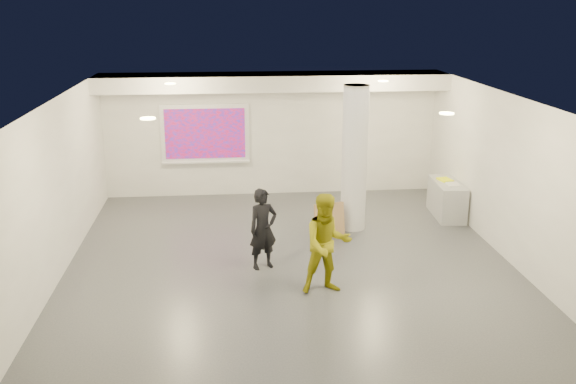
{
  "coord_description": "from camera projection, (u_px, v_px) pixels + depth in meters",
  "views": [
    {
      "loc": [
        -1.08,
        -10.73,
        4.6
      ],
      "look_at": [
        0.0,
        0.4,
        1.25
      ],
      "focal_mm": 40.0,
      "sensor_mm": 36.0,
      "label": 1
    }
  ],
  "objects": [
    {
      "name": "wall_left",
      "position": [
        55.0,
        191.0,
        10.85
      ],
      "size": [
        0.01,
        9.0,
        3.0
      ],
      "primitive_type": "cube",
      "color": "silver",
      "rests_on": "floor"
    },
    {
      "name": "cardboard_back",
      "position": [
        329.0,
        220.0,
        12.94
      ],
      "size": [
        0.65,
        0.3,
        0.69
      ],
      "primitive_type": "cube",
      "rotation": [
        -0.15,
        0.0,
        0.23
      ],
      "color": "#98744C",
      "rests_on": "floor"
    },
    {
      "name": "downlight_se",
      "position": [
        447.0,
        113.0,
        9.57
      ],
      "size": [
        0.22,
        0.22,
        0.02
      ],
      "primitive_type": "cylinder",
      "color": "#F4E986",
      "rests_on": "ceiling"
    },
    {
      "name": "wall_back",
      "position": [
        272.0,
        134.0,
        15.51
      ],
      "size": [
        8.0,
        0.01,
        3.0
      ],
      "primitive_type": "cube",
      "color": "silver",
      "rests_on": "floor"
    },
    {
      "name": "man",
      "position": [
        327.0,
        244.0,
        10.33
      ],
      "size": [
        0.88,
        0.72,
        1.67
      ],
      "primitive_type": "imported",
      "rotation": [
        0.0,
        0.0,
        0.11
      ],
      "color": "#9B9711",
      "rests_on": "floor"
    },
    {
      "name": "column",
      "position": [
        354.0,
        159.0,
        13.08
      ],
      "size": [
        0.52,
        0.52,
        3.0
      ],
      "primitive_type": "cylinder",
      "color": "silver",
      "rests_on": "floor"
    },
    {
      "name": "downlight_nw",
      "position": [
        170.0,
        84.0,
        12.98
      ],
      "size": [
        0.22,
        0.22,
        0.02
      ],
      "primitive_type": "cylinder",
      "color": "#F4E986",
      "rests_on": "ceiling"
    },
    {
      "name": "downlight_ne",
      "position": [
        383.0,
        81.0,
        13.38
      ],
      "size": [
        0.22,
        0.22,
        0.02
      ],
      "primitive_type": "cylinder",
      "color": "#F4E986",
      "rests_on": "ceiling"
    },
    {
      "name": "wall_right",
      "position": [
        510.0,
        179.0,
        11.59
      ],
      "size": [
        0.01,
        9.0,
        3.0
      ],
      "primitive_type": "cube",
      "color": "silver",
      "rests_on": "floor"
    },
    {
      "name": "credenza",
      "position": [
        447.0,
        199.0,
        14.15
      ],
      "size": [
        0.63,
        1.36,
        0.78
      ],
      "primitive_type": "cube",
      "rotation": [
        0.0,
        0.0,
        -0.06
      ],
      "color": "#979A9C",
      "rests_on": "floor"
    },
    {
      "name": "woman",
      "position": [
        263.0,
        229.0,
        11.3
      ],
      "size": [
        0.63,
        0.53,
        1.46
      ],
      "primitive_type": "imported",
      "rotation": [
        0.0,
        0.0,
        0.41
      ],
      "color": "black",
      "rests_on": "floor"
    },
    {
      "name": "projection_screen",
      "position": [
        205.0,
        134.0,
        15.31
      ],
      "size": [
        2.1,
        0.13,
        1.42
      ],
      "color": "white",
      "rests_on": "wall_back"
    },
    {
      "name": "floor",
      "position": [
        290.0,
        264.0,
        11.65
      ],
      "size": [
        8.0,
        9.0,
        0.01
      ],
      "primitive_type": "cube",
      "color": "#393C41",
      "rests_on": "ground"
    },
    {
      "name": "soffit_band",
      "position": [
        273.0,
        82.0,
        14.61
      ],
      "size": [
        8.0,
        1.1,
        0.36
      ],
      "primitive_type": "cube",
      "color": "silver",
      "rests_on": "ceiling"
    },
    {
      "name": "cardboard_front",
      "position": [
        338.0,
        217.0,
        13.25
      ],
      "size": [
        0.58,
        0.31,
        0.62
      ],
      "primitive_type": "cube",
      "rotation": [
        -0.15,
        0.0,
        0.3
      ],
      "color": "#98744C",
      "rests_on": "floor"
    },
    {
      "name": "downlight_sw",
      "position": [
        148.0,
        118.0,
        9.16
      ],
      "size": [
        0.22,
        0.22,
        0.02
      ],
      "primitive_type": "cylinder",
      "color": "#F4E986",
      "rests_on": "ceiling"
    },
    {
      "name": "postit_pad",
      "position": [
        445.0,
        180.0,
        14.17
      ],
      "size": [
        0.32,
        0.39,
        0.03
      ],
      "primitive_type": "cube",
      "rotation": [
        0.0,
        0.0,
        0.21
      ],
      "color": "#ECFF06",
      "rests_on": "credenza"
    },
    {
      "name": "wall_front",
      "position": [
        332.0,
        299.0,
        6.93
      ],
      "size": [
        8.0,
        0.01,
        3.0
      ],
      "primitive_type": "cube",
      "color": "silver",
      "rests_on": "floor"
    },
    {
      "name": "papers_stack",
      "position": [
        453.0,
        184.0,
        13.86
      ],
      "size": [
        0.26,
        0.33,
        0.02
      ],
      "primitive_type": "cube",
      "rotation": [
        0.0,
        0.0,
        -0.03
      ],
      "color": "silver",
      "rests_on": "credenza"
    },
    {
      "name": "ceiling",
      "position": [
        290.0,
        99.0,
        10.79
      ],
      "size": [
        8.0,
        9.0,
        0.01
      ],
      "primitive_type": "cube",
      "color": "white",
      "rests_on": "floor"
    }
  ]
}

